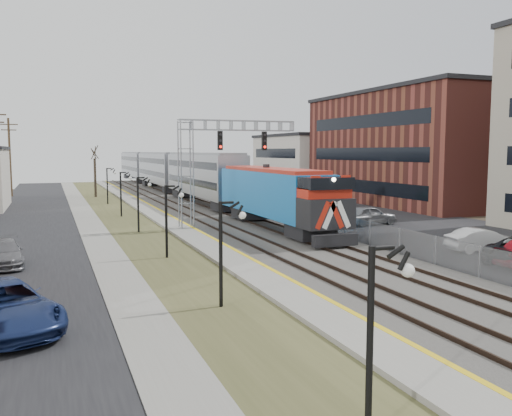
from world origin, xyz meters
TOP-DOWN VIEW (x-y plane):
  - ground at (0.00, 0.00)m, footprint 160.00×160.00m
  - street_west at (-11.50, 35.00)m, footprint 7.00×120.00m
  - sidewalk at (-7.00, 35.00)m, footprint 2.00×120.00m
  - grass_median at (-4.00, 35.00)m, footprint 4.00×120.00m
  - platform at (-1.00, 35.00)m, footprint 2.00×120.00m
  - ballast_bed at (4.00, 35.00)m, footprint 8.00×120.00m
  - parking_lot at (16.00, 35.00)m, footprint 16.00×120.00m
  - platform_edge at (-0.12, 35.00)m, footprint 0.24×120.00m
  - track_near at (2.00, 35.00)m, footprint 1.58×120.00m
  - track_far at (5.50, 35.00)m, footprint 1.58×120.00m
  - train at (5.50, 60.84)m, footprint 3.00×85.85m
  - signal_gantry at (1.22, 27.99)m, footprint 9.00×1.07m
  - lampposts at (-4.00, 18.29)m, footprint 0.14×62.14m
  - fence at (8.20, 35.00)m, footprint 0.04×120.00m
  - buildings_east at (30.00, 31.18)m, footprint 16.00×76.00m
  - bare_trees at (-12.66, 38.91)m, footprint 12.30×42.30m
  - car_lot_b at (13.40, 13.31)m, footprint 4.30×2.01m
  - car_lot_d at (13.52, 29.59)m, footprint 4.73×2.83m
  - car_lot_e at (13.54, 25.42)m, footprint 4.73×2.33m
  - car_lot_f at (11.84, 40.36)m, footprint 5.18×2.72m
  - car_street_a at (-11.38, 7.95)m, footprint 4.43×6.25m
  - car_street_b at (-12.15, 18.90)m, footprint 2.21×4.59m

SIDE VIEW (x-z plane):
  - ground at x=0.00m, z-range 0.00..0.00m
  - street_west at x=-11.50m, z-range 0.00..0.04m
  - parking_lot at x=16.00m, z-range 0.00..0.04m
  - grass_median at x=-4.00m, z-range 0.00..0.06m
  - sidewalk at x=-7.00m, z-range 0.00..0.08m
  - ballast_bed at x=4.00m, z-range 0.00..0.20m
  - platform at x=-1.00m, z-range 0.00..0.24m
  - platform_edge at x=-0.12m, z-range 0.24..0.25m
  - track_near at x=2.00m, z-range 0.20..0.35m
  - track_far at x=5.50m, z-range 0.20..0.35m
  - car_lot_d at x=13.52m, z-range 0.00..1.28m
  - car_street_b at x=-12.15m, z-range 0.00..1.29m
  - car_lot_b at x=13.40m, z-range 0.00..1.36m
  - car_lot_e at x=13.54m, z-range 0.00..1.55m
  - car_street_a at x=-11.38m, z-range 0.00..1.58m
  - fence at x=8.20m, z-range 0.00..1.60m
  - car_lot_f at x=11.84m, z-range 0.00..1.62m
  - lampposts at x=-4.00m, z-range 0.00..4.00m
  - bare_trees at x=-12.66m, z-range -0.27..5.68m
  - train at x=5.50m, z-range 0.26..5.58m
  - signal_gantry at x=1.22m, z-range 1.51..9.66m
  - buildings_east at x=30.00m, z-range -1.19..13.81m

